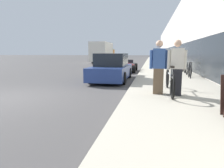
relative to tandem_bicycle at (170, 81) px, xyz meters
The scene contains 13 objects.
ground_plane 5.57m from the tandem_bicycle, 163.95° to the right, with size 220.00×220.00×0.00m, color #474444.
sidewalk_slab 19.48m from the tandem_bicycle, 88.91° to the left, with size 3.69×70.00×0.12m.
storefront_facade 28.56m from the tandem_bicycle, 75.21° to the left, with size 10.01×70.00×6.95m.
tandem_bicycle is the anchor object (origin of this frame).
person_rider 0.62m from the tandem_bicycle, 65.53° to the right, with size 0.61×0.24×1.78m.
person_bystander 0.67m from the tandem_bicycle, 150.49° to the right, with size 0.60×0.24×1.78m.
bike_rack_hoop 4.67m from the tandem_bicycle, 72.01° to the left, with size 0.05×0.60×0.84m.
cruiser_bike_nearest 5.69m from the tandem_bicycle, 74.10° to the left, with size 0.52×1.79×0.85m.
cruiser_bike_middle 7.84m from the tandem_bicycle, 78.06° to the left, with size 0.52×1.69×0.90m.
cruiser_bike_farthest 9.94m from the tandem_bicycle, 81.31° to the left, with size 0.52×1.71×0.92m.
parked_sedan_curbside 4.45m from the tandem_bicycle, 127.78° to the left, with size 1.82×4.34×1.45m.
vintage_roadster_curbside 9.15m from the tandem_bicycle, 106.81° to the left, with size 1.74×3.83×0.93m.
moving_truck 23.31m from the tandem_bicycle, 109.35° to the left, with size 2.34×7.44×2.95m.
Camera 1 is at (4.68, -5.51, 1.50)m, focal length 32.00 mm.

